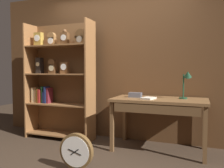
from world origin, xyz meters
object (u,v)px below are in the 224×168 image
object	(u,v)px
bookshelf	(59,79)
workbench	(159,104)
desk_lamp	(186,80)
round_clock_large	(76,152)
toolbox_small	(135,95)
open_repair_manual	(148,98)

from	to	relation	value
bookshelf	workbench	world-z (taller)	bookshelf
desk_lamp	round_clock_large	bearing A→B (deg)	-134.91
toolbox_small	bookshelf	bearing A→B (deg)	-179.65
desk_lamp	workbench	bearing A→B (deg)	-166.61
bookshelf	round_clock_large	world-z (taller)	bookshelf
bookshelf	desk_lamp	xyz separation A→B (m)	(2.13, 0.04, 0.02)
workbench	toolbox_small	size ratio (longest dim) A/B	7.06
open_repair_manual	workbench	bearing A→B (deg)	49.46
open_repair_manual	round_clock_large	xyz separation A→B (m)	(-0.64, -0.97, -0.55)
workbench	desk_lamp	size ratio (longest dim) A/B	3.22
workbench	toolbox_small	xyz separation A→B (m)	(-0.37, 0.06, 0.12)
workbench	open_repair_manual	world-z (taller)	open_repair_manual
bookshelf	open_repair_manual	bearing A→B (deg)	-5.21
round_clock_large	workbench	bearing A→B (deg)	53.95
workbench	bookshelf	bearing A→B (deg)	178.37
bookshelf	open_repair_manual	world-z (taller)	bookshelf
workbench	desk_lamp	distance (m)	0.53
open_repair_manual	round_clock_large	world-z (taller)	open_repair_manual
toolbox_small	round_clock_large	world-z (taller)	toolbox_small
bookshelf	desk_lamp	distance (m)	2.13
toolbox_small	open_repair_manual	xyz separation A→B (m)	(0.24, -0.16, -0.02)
workbench	desk_lamp	world-z (taller)	desk_lamp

